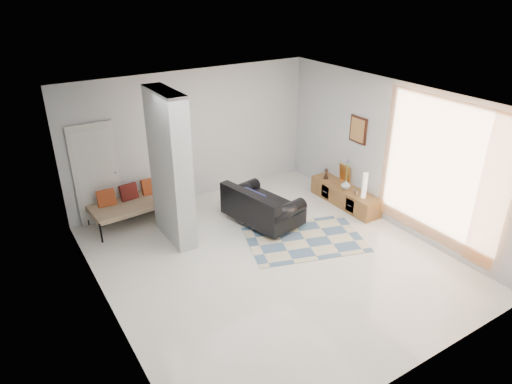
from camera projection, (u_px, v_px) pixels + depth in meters
floor at (271, 259)px, 7.99m from camera, size 6.00×6.00×0.00m
ceiling at (274, 102)px, 6.78m from camera, size 6.00×6.00×0.00m
wall_back at (193, 136)px, 9.67m from camera, size 6.00×0.00×6.00m
wall_front at (423, 282)px, 5.10m from camera, size 6.00×0.00×6.00m
wall_left at (101, 233)px, 6.06m from camera, size 0.00×6.00×6.00m
wall_right at (391, 154)px, 8.71m from camera, size 0.00×6.00×6.00m
partition_column at (170, 169)px, 8.08m from camera, size 0.35×1.20×2.80m
hallway_door at (96, 174)px, 8.80m from camera, size 0.85×0.06×2.04m
curtain at (440, 173)px, 7.77m from camera, size 0.00×2.55×2.55m
wall_art at (358, 130)px, 9.27m from camera, size 0.04×0.45×0.55m
media_console at (345, 196)px, 9.81m from camera, size 0.45×1.76×0.80m
loveseat at (260, 207)px, 9.00m from camera, size 1.20×1.70×0.76m
daybed at (139, 201)px, 9.13m from camera, size 2.03×0.97×0.77m
area_rug at (305, 239)px, 8.58m from camera, size 2.46×2.00×0.01m
cylinder_lamp at (365, 185)px, 9.18m from camera, size 0.10×0.10×0.54m
bronze_figurine at (326, 174)px, 10.09m from camera, size 0.13×0.13×0.24m
vase at (346, 184)px, 9.62m from camera, size 0.21×0.21×0.21m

